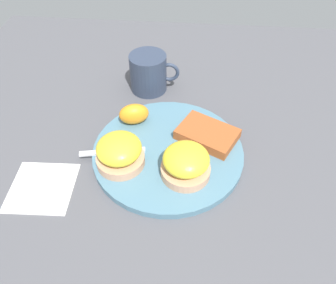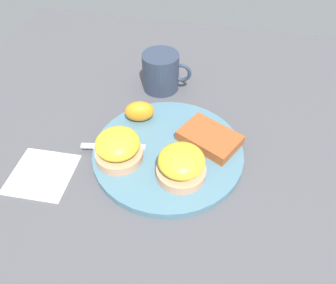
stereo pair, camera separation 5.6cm
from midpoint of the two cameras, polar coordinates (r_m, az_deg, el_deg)
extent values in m
plane|color=#4C4C51|center=(0.63, -2.54, -2.28)|extent=(1.10, 1.10, 0.00)
cylinder|color=slate|center=(0.62, -2.56, -1.85)|extent=(0.29, 0.29, 0.01)
cylinder|color=tan|center=(0.60, -10.89, -3.13)|extent=(0.09, 0.09, 0.02)
ellipsoid|color=yellow|center=(0.58, -11.29, -1.20)|extent=(0.08, 0.08, 0.04)
cylinder|color=tan|center=(0.57, 0.28, -5.06)|extent=(0.09, 0.09, 0.02)
ellipsoid|color=yellow|center=(0.55, 0.29, -3.12)|extent=(0.08, 0.08, 0.04)
cube|color=#9C4D25|center=(0.64, 4.38, 1.28)|extent=(0.13, 0.12, 0.02)
ellipsoid|color=orange|center=(0.67, -8.36, 4.73)|extent=(0.07, 0.05, 0.04)
cube|color=silver|center=(0.63, -12.19, -1.80)|extent=(0.12, 0.03, 0.00)
cube|color=silver|center=(0.62, 1.30, -0.88)|extent=(0.05, 0.03, 0.00)
cylinder|color=#2D384C|center=(0.76, -5.58, 11.83)|extent=(0.08, 0.08, 0.09)
torus|color=#2D384C|center=(0.76, -1.95, 11.97)|extent=(0.05, 0.01, 0.05)
cube|color=white|center=(0.63, -23.50, -7.33)|extent=(0.11, 0.11, 0.00)
camera|label=1|loc=(0.03, -92.64, -2.71)|focal=35.00mm
camera|label=2|loc=(0.03, 87.36, 2.71)|focal=35.00mm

